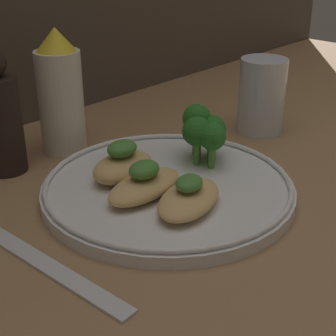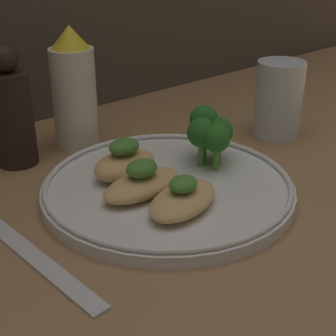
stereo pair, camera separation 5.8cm
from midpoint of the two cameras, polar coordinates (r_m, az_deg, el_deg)
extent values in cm
cube|color=#936D47|center=(59.53, -2.78, -3.45)|extent=(180.00, 180.00, 1.00)
cylinder|color=white|center=(58.95, -2.80, -2.43)|extent=(28.80, 28.80, 1.40)
torus|color=white|center=(58.49, -2.83, -1.57)|extent=(28.20, 28.20, 0.60)
ellipsoid|color=tan|center=(53.18, -0.78, -3.54)|extent=(10.80, 7.99, 2.18)
ellipsoid|color=#478433|center=(52.30, -0.79, -1.76)|extent=(4.01, 3.55, 1.53)
ellipsoid|color=tan|center=(55.95, -5.67, -2.07)|extent=(10.37, 5.63, 2.22)
ellipsoid|color=#478433|center=(55.04, -5.76, -0.20)|extent=(3.86, 3.17, 1.84)
ellipsoid|color=tan|center=(59.79, -7.80, 0.06)|extent=(8.89, 6.50, 2.87)
ellipsoid|color=#478433|center=(58.83, -7.93, 2.10)|extent=(4.19, 3.53, 1.78)
cylinder|color=#569942|center=(64.91, 2.22, 2.21)|extent=(0.93, 0.93, 2.44)
sphere|color=#286B23|center=(63.96, 2.26, 4.26)|extent=(3.66, 3.66, 3.66)
cylinder|color=#569942|center=(65.17, 0.60, 2.92)|extent=(0.98, 0.98, 3.68)
sphere|color=#286B23|center=(64.03, 0.62, 5.48)|extent=(3.60, 3.60, 3.60)
cylinder|color=#569942|center=(63.72, 0.66, 2.05)|extent=(1.00, 1.00, 3.02)
sphere|color=#286B23|center=(62.77, 0.67, 4.12)|extent=(2.75, 2.75, 2.75)
cylinder|color=#569942|center=(62.58, 0.54, 1.63)|extent=(0.71, 0.71, 3.10)
sphere|color=#286B23|center=(61.49, 0.55, 4.03)|extent=(3.60, 3.60, 3.60)
cylinder|color=#569942|center=(61.76, 2.20, 1.17)|extent=(0.77, 0.77, 2.91)
sphere|color=#286B23|center=(60.73, 2.24, 3.39)|extent=(3.22, 3.22, 3.22)
cylinder|color=#569942|center=(63.28, 2.26, 1.73)|extent=(1.01, 1.01, 2.78)
sphere|color=#286B23|center=(62.34, 2.30, 3.76)|extent=(2.91, 2.91, 2.91)
cylinder|color=silver|center=(70.82, -13.86, 7.12)|extent=(5.98, 5.98, 13.61)
cone|color=yellow|center=(68.74, -14.60, 13.69)|extent=(5.08, 5.08, 2.99)
cylinder|color=black|center=(66.74, -20.40, 4.37)|extent=(5.15, 5.15, 12.01)
cylinder|color=silver|center=(76.47, 8.24, 7.90)|extent=(6.80, 6.80, 10.89)
cube|color=silver|center=(48.99, -16.24, -10.58)|extent=(2.77, 19.90, 0.60)
camera|label=1|loc=(0.03, -92.86, -1.37)|focal=55.00mm
camera|label=2|loc=(0.03, 87.14, 1.37)|focal=55.00mm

